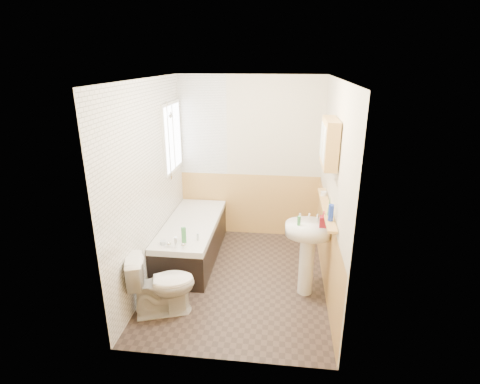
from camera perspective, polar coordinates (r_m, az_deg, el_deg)
name	(u,v)px	position (r m, az deg, el deg)	size (l,w,h in m)	color
floor	(239,279)	(5.01, -0.21, -13.08)	(2.80, 2.80, 0.00)	#2F2521
ceiling	(238,79)	(4.22, -0.25, 16.83)	(2.80, 2.80, 0.00)	white
wall_back	(250,159)	(5.80, 1.48, 5.10)	(2.20, 0.02, 2.50)	beige
wall_front	(218,243)	(3.17, -3.38, -7.75)	(2.20, 0.02, 2.50)	beige
wall_left	(149,185)	(4.72, -13.74, 1.07)	(0.02, 2.80, 2.50)	beige
wall_right	(333,192)	(4.47, 14.05, -0.01)	(0.02, 2.80, 2.50)	beige
wainscot_right	(326,249)	(4.76, 13.04, -8.52)	(0.01, 2.80, 1.00)	tan
wainscot_front	(220,315)	(3.60, -3.06, -18.25)	(2.20, 0.01, 1.00)	tan
wainscot_back	(249,204)	(6.01, 1.40, -1.88)	(2.20, 0.01, 1.00)	tan
tile_cladding_left	(150,185)	(4.71, -13.49, 1.06)	(0.01, 2.80, 2.50)	white
tile_return_back	(202,126)	(5.78, -5.78, 10.04)	(0.75, 0.01, 1.50)	white
window	(173,137)	(5.47, -10.22, 8.21)	(0.03, 0.79, 0.99)	white
bathtub	(192,239)	(5.41, -7.31, -7.08)	(0.70, 1.73, 0.69)	black
shower_riser	(169,135)	(5.22, -10.75, 8.60)	(0.10, 0.07, 1.08)	silver
toilet	(162,284)	(4.34, -11.80, -13.60)	(0.41, 0.73, 0.72)	white
sink	(308,244)	(4.50, 10.26, -7.83)	(0.54, 0.43, 1.04)	white
pine_shelf	(326,208)	(4.48, 13.03, -2.35)	(0.10, 1.34, 0.03)	tan
medicine_cabinet	(329,143)	(4.24, 13.47, 7.30)	(0.15, 0.58, 0.53)	tan
foam_can	(331,213)	(4.07, 13.69, -3.08)	(0.06, 0.06, 0.18)	#19339E
green_bottle	(330,206)	(4.21, 13.48, -2.04)	(0.04, 0.04, 0.22)	#388447
black_jar	(324,194)	(4.82, 12.64, -0.24)	(0.08, 0.08, 0.05)	silver
soap_bottle	(323,223)	(4.32, 12.54, -4.68)	(0.08, 0.19, 0.09)	maroon
clear_bottle	(299,221)	(4.30, 8.97, -4.35)	(0.04, 0.04, 0.11)	#388447
blue_gel	(184,235)	(4.70, -8.57, -6.50)	(0.06, 0.04, 0.20)	#388447
cream_jar	(163,243)	(4.73, -11.64, -7.57)	(0.08, 0.08, 0.05)	silver
orange_bottle	(198,237)	(4.75, -6.42, -6.80)	(0.03, 0.03, 0.10)	silver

